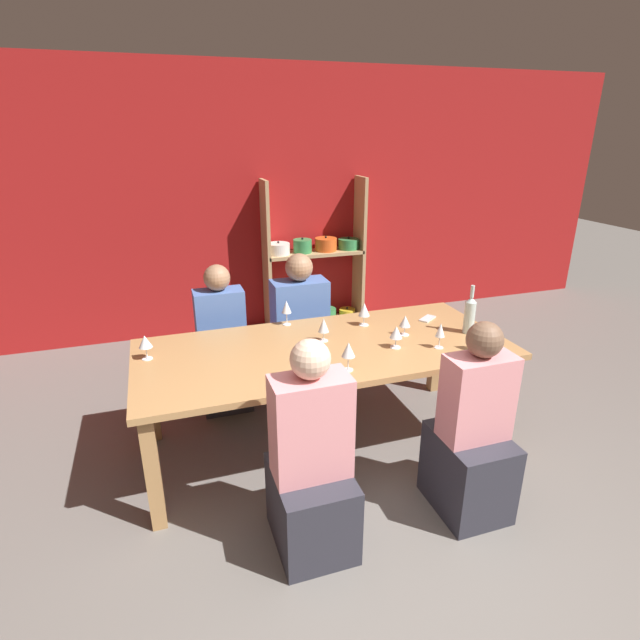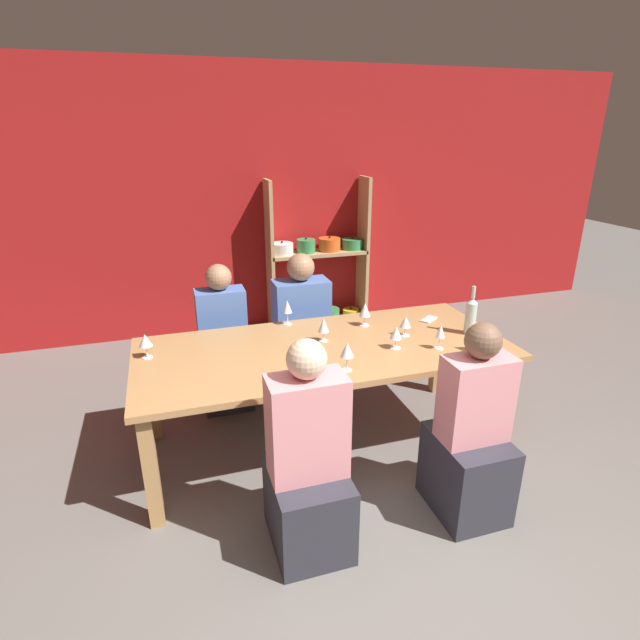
% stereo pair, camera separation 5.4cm
% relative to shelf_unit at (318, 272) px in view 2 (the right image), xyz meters
% --- Properties ---
extents(ground_plane, '(18.00, 18.00, 0.00)m').
position_rel_shelf_unit_xyz_m(ground_plane, '(-0.68, -3.63, -0.61)').
color(ground_plane, '#66605B').
extents(wall_back_red, '(8.80, 0.06, 2.70)m').
position_rel_shelf_unit_xyz_m(wall_back_red, '(-0.68, 0.20, 0.74)').
color(wall_back_red, '#A31919').
rests_on(wall_back_red, ground_plane).
extents(shelf_unit, '(1.09, 0.30, 1.61)m').
position_rel_shelf_unit_xyz_m(shelf_unit, '(0.00, 0.00, 0.00)').
color(shelf_unit, tan).
rests_on(shelf_unit, ground_plane).
extents(dining_table, '(2.42, 1.05, 0.75)m').
position_rel_shelf_unit_xyz_m(dining_table, '(-0.64, -2.21, 0.06)').
color(dining_table, '#AD7F4C').
rests_on(dining_table, ground_plane).
extents(wine_bottle_green, '(0.08, 0.08, 0.34)m').
position_rel_shelf_unit_xyz_m(wine_bottle_green, '(0.38, -2.30, 0.27)').
color(wine_bottle_green, '#B2C6C1').
rests_on(wine_bottle_green, dining_table).
extents(wine_glass_white_a, '(0.08, 0.08, 0.18)m').
position_rel_shelf_unit_xyz_m(wine_glass_white_a, '(-0.63, -2.57, 0.27)').
color(wine_glass_white_a, white).
rests_on(wine_glass_white_a, dining_table).
extents(wine_glass_red_a, '(0.08, 0.08, 0.16)m').
position_rel_shelf_unit_xyz_m(wine_glass_red_a, '(-1.75, -2.03, 0.25)').
color(wine_glass_red_a, white).
rests_on(wine_glass_red_a, dining_table).
extents(wine_glass_red_b, '(0.08, 0.08, 0.15)m').
position_rel_shelf_unit_xyz_m(wine_glass_red_b, '(-0.21, -2.37, 0.24)').
color(wine_glass_red_b, white).
rests_on(wine_glass_red_b, dining_table).
extents(wine_glass_empty_a, '(0.08, 0.08, 0.14)m').
position_rel_shelf_unit_xyz_m(wine_glass_empty_a, '(-0.06, -2.20, 0.24)').
color(wine_glass_empty_a, white).
rests_on(wine_glass_empty_a, dining_table).
extents(wine_glass_empty_b, '(0.07, 0.07, 0.17)m').
position_rel_shelf_unit_xyz_m(wine_glass_empty_b, '(0.26, -2.57, 0.26)').
color(wine_glass_empty_b, white).
rests_on(wine_glass_empty_b, dining_table).
extents(wine_glass_empty_c, '(0.08, 0.08, 0.17)m').
position_rel_shelf_unit_xyz_m(wine_glass_empty_c, '(-0.25, -1.94, 0.26)').
color(wine_glass_empty_c, white).
rests_on(wine_glass_empty_c, dining_table).
extents(wine_glass_red_c, '(0.07, 0.07, 0.19)m').
position_rel_shelf_unit_xyz_m(wine_glass_red_c, '(-0.78, -1.75, 0.27)').
color(wine_glass_red_c, white).
rests_on(wine_glass_red_c, dining_table).
extents(wine_glass_red_d, '(0.06, 0.06, 0.17)m').
position_rel_shelf_unit_xyz_m(wine_glass_red_d, '(0.05, -2.46, 0.26)').
color(wine_glass_red_d, white).
rests_on(wine_glass_red_d, dining_table).
extents(wine_glass_white_b, '(0.07, 0.07, 0.16)m').
position_rel_shelf_unit_xyz_m(wine_glass_white_b, '(-0.62, -2.12, 0.25)').
color(wine_glass_white_b, white).
rests_on(wine_glass_white_b, dining_table).
extents(cell_phone, '(0.16, 0.14, 0.01)m').
position_rel_shelf_unit_xyz_m(cell_phone, '(0.25, -1.98, 0.14)').
color(cell_phone, silver).
rests_on(cell_phone, dining_table).
extents(person_near_a, '(0.37, 0.46, 1.16)m').
position_rel_shelf_unit_xyz_m(person_near_a, '(-0.06, -3.06, -0.18)').
color(person_near_a, '#2D2D38').
rests_on(person_near_a, ground_plane).
extents(person_far_a, '(0.44, 0.56, 1.17)m').
position_rel_shelf_unit_xyz_m(person_far_a, '(-0.57, -1.36, -0.19)').
color(person_far_a, '#2D2D38').
rests_on(person_far_a, ground_plane).
extents(person_near_b, '(0.39, 0.48, 1.18)m').
position_rel_shelf_unit_xyz_m(person_near_b, '(-1.00, -3.03, -0.18)').
color(person_near_b, '#2D2D38').
rests_on(person_near_b, ground_plane).
extents(person_far_b, '(0.37, 0.46, 1.15)m').
position_rel_shelf_unit_xyz_m(person_far_b, '(-1.22, -1.41, -0.19)').
color(person_far_b, '#2D2D38').
rests_on(person_far_b, ground_plane).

